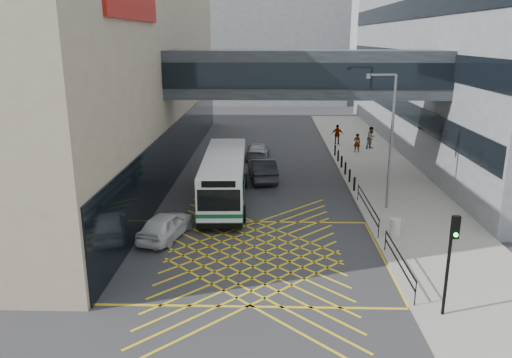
# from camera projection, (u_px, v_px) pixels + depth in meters

# --- Properties ---
(ground) EXTENTS (120.00, 120.00, 0.00)m
(ground) POSITION_uv_depth(u_px,v_px,m) (254.00, 256.00, 23.15)
(ground) COLOR #333335
(building_whsmith) EXTENTS (24.17, 42.00, 16.00)m
(building_whsmith) POSITION_uv_depth(u_px,v_px,m) (17.00, 63.00, 36.80)
(building_whsmith) COLOR tan
(building_whsmith) RESTS_ON ground
(building_far) EXTENTS (28.00, 16.00, 18.00)m
(building_far) POSITION_uv_depth(u_px,v_px,m) (253.00, 42.00, 78.42)
(building_far) COLOR gray
(building_far) RESTS_ON ground
(skybridge) EXTENTS (20.00, 4.10, 3.00)m
(skybridge) POSITION_uv_depth(u_px,v_px,m) (305.00, 74.00, 32.55)
(skybridge) COLOR #2C3136
(skybridge) RESTS_ON ground
(pavement) EXTENTS (6.00, 54.00, 0.16)m
(pavement) POSITION_uv_depth(u_px,v_px,m) (380.00, 172.00, 37.31)
(pavement) COLOR gray
(pavement) RESTS_ON ground
(box_junction) EXTENTS (12.00, 9.00, 0.01)m
(box_junction) POSITION_uv_depth(u_px,v_px,m) (254.00, 256.00, 23.14)
(box_junction) COLOR gold
(box_junction) RESTS_ON ground
(bus) EXTENTS (2.92, 10.64, 2.96)m
(bus) POSITION_uv_depth(u_px,v_px,m) (225.00, 177.00, 30.40)
(bus) COLOR white
(bus) RESTS_ON ground
(car_white) EXTENTS (2.85, 4.64, 1.38)m
(car_white) POSITION_uv_depth(u_px,v_px,m) (166.00, 225.00, 25.11)
(car_white) COLOR silver
(car_white) RESTS_ON ground
(car_dark) EXTENTS (2.66, 5.29, 1.59)m
(car_dark) POSITION_uv_depth(u_px,v_px,m) (262.00, 169.00, 35.31)
(car_dark) COLOR black
(car_dark) RESTS_ON ground
(car_silver) EXTENTS (2.13, 4.56, 1.39)m
(car_silver) POSITION_uv_depth(u_px,v_px,m) (258.00, 150.00, 41.77)
(car_silver) COLOR #93969B
(car_silver) RESTS_ON ground
(traffic_light) EXTENTS (0.28, 0.45, 3.85)m
(traffic_light) POSITION_uv_depth(u_px,v_px,m) (451.00, 251.00, 17.24)
(traffic_light) COLOR black
(traffic_light) RESTS_ON pavement
(street_lamp) EXTENTS (1.76, 0.38, 7.73)m
(street_lamp) POSITION_uv_depth(u_px,v_px,m) (389.00, 134.00, 28.03)
(street_lamp) COLOR slate
(street_lamp) RESTS_ON pavement
(litter_bin) EXTENTS (0.54, 0.54, 0.94)m
(litter_bin) POSITION_uv_depth(u_px,v_px,m) (395.00, 228.00, 24.92)
(litter_bin) COLOR #ADA89E
(litter_bin) RESTS_ON pavement
(kerb_railings) EXTENTS (0.05, 12.54, 1.00)m
(kerb_railings) POSITION_uv_depth(u_px,v_px,m) (380.00, 226.00, 24.46)
(kerb_railings) COLOR black
(kerb_railings) RESTS_ON pavement
(bollards) EXTENTS (0.14, 10.14, 0.90)m
(bollards) POSITION_uv_depth(u_px,v_px,m) (343.00, 165.00, 37.24)
(bollards) COLOR black
(bollards) RESTS_ON pavement
(pedestrian_a) EXTENTS (0.66, 0.48, 1.64)m
(pedestrian_a) POSITION_uv_depth(u_px,v_px,m) (357.00, 143.00, 43.24)
(pedestrian_a) COLOR gray
(pedestrian_a) RESTS_ON pavement
(pedestrian_b) EXTENTS (1.09, 1.03, 1.95)m
(pedestrian_b) POSITION_uv_depth(u_px,v_px,m) (371.00, 138.00, 44.57)
(pedestrian_b) COLOR gray
(pedestrian_b) RESTS_ON pavement
(pedestrian_c) EXTENTS (1.13, 0.61, 1.84)m
(pedestrian_c) POSITION_uv_depth(u_px,v_px,m) (337.00, 135.00, 46.37)
(pedestrian_c) COLOR gray
(pedestrian_c) RESTS_ON pavement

